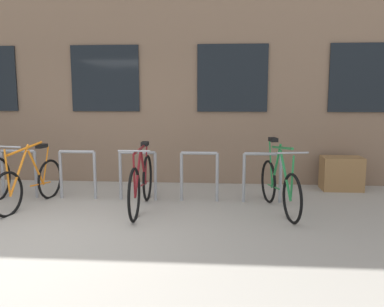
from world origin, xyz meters
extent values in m
plane|color=#9E998E|center=(0.00, 0.00, 0.00)|extent=(42.00, 42.00, 0.00)
cube|color=#7A604C|center=(0.00, 6.53, 3.19)|extent=(28.00, 6.66, 6.38)
cube|color=black|center=(0.00, 3.18, 2.00)|extent=(1.30, 0.04, 1.24)
cube|color=black|center=(2.40, 3.18, 2.00)|extent=(1.30, 0.04, 1.24)
cube|color=black|center=(4.80, 3.18, 2.00)|extent=(1.30, 0.04, 1.24)
cylinder|color=gray|center=(-1.42, 1.90, 0.39)|extent=(0.05, 0.05, 0.78)
cylinder|color=gray|center=(-0.85, 1.90, 0.39)|extent=(0.05, 0.05, 0.78)
cylinder|color=gray|center=(-1.14, 1.90, 0.78)|extent=(0.57, 0.05, 0.05)
cylinder|color=gray|center=(-0.42, 1.90, 0.39)|extent=(0.05, 0.05, 0.78)
cylinder|color=gray|center=(0.15, 1.90, 0.39)|extent=(0.05, 0.05, 0.78)
cylinder|color=gray|center=(-0.14, 1.90, 0.78)|extent=(0.57, 0.05, 0.05)
cylinder|color=gray|center=(0.58, 1.90, 0.39)|extent=(0.05, 0.05, 0.78)
cylinder|color=gray|center=(1.15, 1.90, 0.39)|extent=(0.05, 0.05, 0.78)
cylinder|color=gray|center=(0.86, 1.90, 0.78)|extent=(0.57, 0.05, 0.05)
cylinder|color=gray|center=(1.58, 1.90, 0.39)|extent=(0.05, 0.05, 0.78)
cylinder|color=gray|center=(2.15, 1.90, 0.39)|extent=(0.05, 0.05, 0.78)
cylinder|color=gray|center=(1.86, 1.90, 0.78)|extent=(0.57, 0.05, 0.05)
cylinder|color=gray|center=(2.58, 1.90, 0.39)|extent=(0.05, 0.05, 0.78)
cylinder|color=gray|center=(3.15, 1.90, 0.39)|extent=(0.05, 0.05, 0.78)
cylinder|color=gray|center=(2.86, 1.90, 0.78)|extent=(0.57, 0.05, 0.05)
torus|color=black|center=(-0.62, 1.93, 0.31)|extent=(0.15, 0.66, 0.66)
torus|color=black|center=(-0.79, 0.90, 0.31)|extent=(0.15, 0.66, 0.66)
cylinder|color=orange|center=(-0.75, 1.18, 0.61)|extent=(0.12, 0.50, 0.71)
cylinder|color=orange|center=(-0.68, 1.58, 0.56)|extent=(0.10, 0.37, 0.61)
cylinder|color=orange|center=(-0.72, 1.35, 0.91)|extent=(0.17, 0.81, 0.13)
cylinder|color=orange|center=(-0.67, 1.67, 0.29)|extent=(0.11, 0.52, 0.07)
cylinder|color=orange|center=(-0.64, 1.84, 0.58)|extent=(0.06, 0.20, 0.56)
cylinder|color=orange|center=(-0.79, 0.92, 0.63)|extent=(0.04, 0.08, 0.64)
cube|color=black|center=(-0.65, 1.75, 0.89)|extent=(0.13, 0.21, 0.06)
cylinder|color=gray|center=(-0.79, 0.95, 0.98)|extent=(0.44, 0.10, 0.03)
torus|color=black|center=(2.97, 1.95, 0.33)|extent=(0.17, 0.69, 0.69)
torus|color=black|center=(3.17, 0.92, 0.33)|extent=(0.17, 0.69, 0.69)
cylinder|color=#1E7238|center=(3.12, 1.20, 0.59)|extent=(0.13, 0.50, 0.65)
cylinder|color=#1E7238|center=(3.04, 1.61, 0.63)|extent=(0.11, 0.38, 0.73)
cylinder|color=#1E7238|center=(3.08, 1.37, 0.95)|extent=(0.19, 0.82, 0.12)
cylinder|color=#1E7238|center=(3.02, 1.70, 0.30)|extent=(0.13, 0.52, 0.07)
cylinder|color=#1E7238|center=(2.99, 1.86, 0.66)|extent=(0.06, 0.20, 0.67)
cylinder|color=#1E7238|center=(3.17, 0.95, 0.62)|extent=(0.04, 0.08, 0.58)
cube|color=black|center=(3.00, 1.78, 1.02)|extent=(0.14, 0.22, 0.06)
cylinder|color=gray|center=(3.16, 0.97, 0.94)|extent=(0.44, 0.11, 0.03)
torus|color=black|center=(1.02, 1.92, 0.36)|extent=(0.06, 0.75, 0.75)
torus|color=black|center=(1.04, 0.83, 0.36)|extent=(0.06, 0.75, 0.75)
cylinder|color=maroon|center=(1.03, 1.13, 0.61)|extent=(0.05, 0.52, 0.64)
cylinder|color=maroon|center=(1.02, 1.56, 0.61)|extent=(0.04, 0.40, 0.63)
cylinder|color=maroon|center=(1.03, 1.31, 0.92)|extent=(0.05, 0.86, 0.05)
cylinder|color=maroon|center=(1.02, 1.65, 0.33)|extent=(0.04, 0.55, 0.08)
cylinder|color=maroon|center=(1.02, 1.83, 0.63)|extent=(0.03, 0.20, 0.56)
cylinder|color=maroon|center=(1.04, 0.86, 0.64)|extent=(0.03, 0.08, 0.57)
cube|color=black|center=(1.02, 1.74, 0.94)|extent=(0.10, 0.20, 0.06)
cylinder|color=gray|center=(1.04, 0.88, 0.95)|extent=(0.44, 0.04, 0.03)
cube|color=olive|center=(4.37, 2.85, 0.30)|extent=(0.70, 0.44, 0.60)
camera|label=1|loc=(2.23, -4.42, 1.73)|focal=37.70mm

